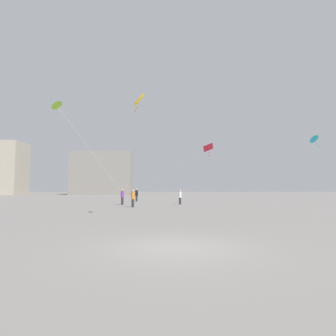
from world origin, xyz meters
TOP-DOWN VIEW (x-y plane):
  - ground_plane at (0.00, 0.00)m, footprint 300.00×300.00m
  - person_in_orange at (-3.40, 18.86)m, footprint 0.37×0.37m
  - person_in_white at (1.51, 23.74)m, footprint 0.37×0.37m
  - person_in_black at (-4.23, 31.51)m, footprint 0.40×0.40m
  - person_in_purple at (-5.02, 23.02)m, footprint 0.39×0.39m
  - kite_crimson_delta at (3.24, 14.83)m, footprint 7.38×4.80m
  - kite_lime_diamond at (-11.06, 18.93)m, footprint 6.70×4.81m
  - kite_cyan_diamond at (11.30, 13.56)m, footprint 10.57×10.95m
  - kite_amber_delta at (-1.99, 8.35)m, footprint 1.93×11.44m
  - building_centre_hall at (-19.00, 76.87)m, footprint 18.02×8.60m

SIDE VIEW (x-z plane):
  - ground_plane at x=0.00m, z-range 0.00..0.00m
  - person_in_white at x=1.51m, z-range 0.08..1.78m
  - person_in_orange at x=-3.40m, z-range 0.08..1.79m
  - person_in_purple at x=-5.02m, z-range 0.09..1.88m
  - person_in_black at x=-4.23m, z-range 0.09..1.91m
  - kite_crimson_delta at x=3.24m, z-range 3.06..7.35m
  - kite_cyan_diamond at x=11.30m, z-range 3.23..8.04m
  - building_centre_hall at x=-19.00m, z-range 0.00..12.84m
  - kite_amber_delta at x=-1.99m, z-range 3.92..10.21m
  - kite_lime_diamond at x=-11.06m, z-range 5.45..14.75m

